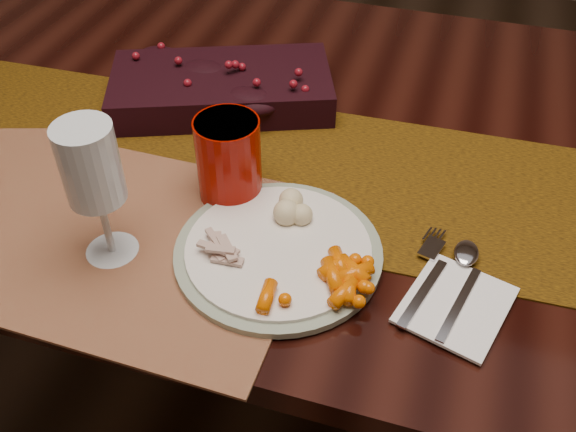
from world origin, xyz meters
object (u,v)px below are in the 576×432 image
(dinner_plate, at_px, (278,251))
(wine_glass, at_px, (98,195))
(placemat_main, at_px, (125,239))
(baby_carrots, at_px, (309,279))
(centerpiece, at_px, (221,83))
(mashed_potatoes, at_px, (299,206))
(red_cup, at_px, (229,159))
(dining_table, at_px, (345,286))
(turkey_shreds, at_px, (226,248))
(napkin, at_px, (456,305))

(dinner_plate, bearing_deg, wine_glass, -165.20)
(placemat_main, xyz_separation_m, baby_carrots, (0.27, -0.02, 0.03))
(centerpiece, bearing_deg, mashed_potatoes, -50.72)
(centerpiece, distance_m, placemat_main, 0.36)
(mashed_potatoes, height_order, red_cup, red_cup)
(dining_table, height_order, wine_glass, wine_glass)
(dining_table, height_order, turkey_shreds, turkey_shreds)
(dining_table, distance_m, turkey_shreds, 0.53)
(red_cup, bearing_deg, baby_carrots, -43.07)
(placemat_main, height_order, baby_carrots, baby_carrots)
(dining_table, bearing_deg, red_cup, -126.07)
(turkey_shreds, distance_m, red_cup, 0.14)
(placemat_main, xyz_separation_m, wine_glass, (-0.00, -0.03, 0.10))
(baby_carrots, relative_size, wine_glass, 0.60)
(dinner_plate, bearing_deg, turkey_shreds, -154.32)
(dinner_plate, xyz_separation_m, baby_carrots, (0.06, -0.05, 0.02))
(dinner_plate, height_order, mashed_potatoes, mashed_potatoes)
(wine_glass, bearing_deg, dinner_plate, 14.80)
(centerpiece, bearing_deg, napkin, -38.15)
(baby_carrots, bearing_deg, turkey_shreds, 169.62)
(mashed_potatoes, distance_m, napkin, 0.24)
(placemat_main, distance_m, turkey_shreds, 0.15)
(turkey_shreds, relative_size, red_cup, 0.62)
(red_cup, bearing_deg, turkey_shreds, -71.57)
(placemat_main, xyz_separation_m, red_cup, (0.11, 0.13, 0.06))
(dinner_plate, bearing_deg, baby_carrots, -42.01)
(centerpiece, xyz_separation_m, red_cup, (0.10, -0.23, 0.03))
(placemat_main, distance_m, red_cup, 0.18)
(centerpiece, xyz_separation_m, mashed_potatoes, (0.22, -0.27, -0.00))
(placemat_main, distance_m, wine_glass, 0.10)
(dinner_plate, bearing_deg, placemat_main, -171.42)
(dinner_plate, bearing_deg, mashed_potatoes, 81.69)
(dining_table, xyz_separation_m, napkin, (0.19, -0.32, 0.38))
(baby_carrots, bearing_deg, napkin, 10.20)
(napkin, bearing_deg, red_cup, 176.89)
(turkey_shreds, bearing_deg, dinner_plate, 25.68)
(centerpiece, bearing_deg, turkey_shreds, -67.75)
(dinner_plate, relative_size, napkin, 2.06)
(red_cup, relative_size, wine_glass, 0.62)
(placemat_main, relative_size, mashed_potatoes, 6.64)
(dining_table, bearing_deg, baby_carrots, -87.75)
(centerpiece, height_order, napkin, centerpiece)
(wine_glass, bearing_deg, turkey_shreds, 10.08)
(red_cup, distance_m, wine_glass, 0.20)
(baby_carrots, bearing_deg, mashed_potatoes, 112.58)
(wine_glass, bearing_deg, napkin, 4.79)
(placemat_main, bearing_deg, dining_table, 53.98)
(napkin, height_order, red_cup, red_cup)
(dining_table, xyz_separation_m, red_cup, (-0.15, -0.20, 0.44))
(napkin, bearing_deg, wine_glass, -159.04)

